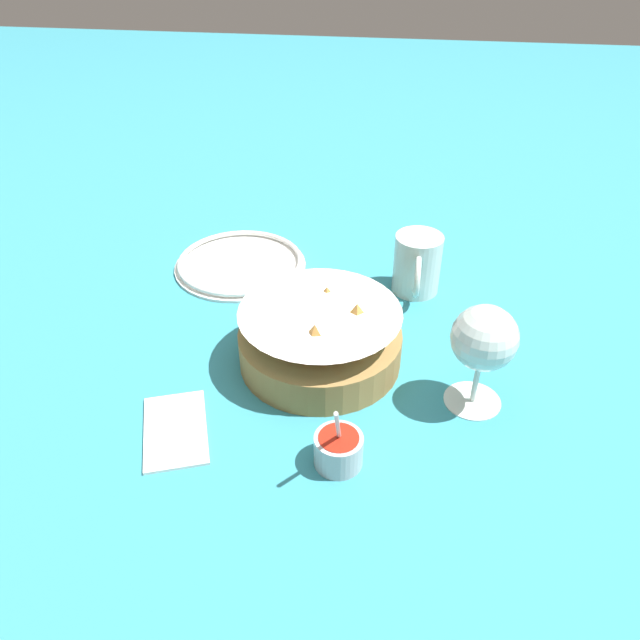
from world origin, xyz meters
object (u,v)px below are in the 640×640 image
Objects in this scene: food_basket at (320,339)px; sauce_cup at (338,448)px; side_plate at (240,263)px; beer_mug at (417,266)px; wine_glass at (484,341)px.

food_basket is 1.94× the size of sauce_cup.
side_plate is at bearing -152.21° from sauce_cup.
beer_mug is at bearing 147.47° from food_basket.
food_basket is 1.96× the size of beer_mug.
wine_glass is 1.27× the size of beer_mug.
food_basket is 1.55× the size of wine_glass.
side_plate is (-0.28, -0.37, -0.09)m from wine_glass.
food_basket reaches higher than side_plate.
sauce_cup is at bearing -52.00° from wine_glass.
sauce_cup reaches higher than food_basket.
wine_glass reaches higher than food_basket.
wine_glass reaches higher than sauce_cup.
wine_glass is at bearing 17.06° from beer_mug.
sauce_cup is 0.51× the size of side_plate.
food_basket is 0.22m from wine_glass.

